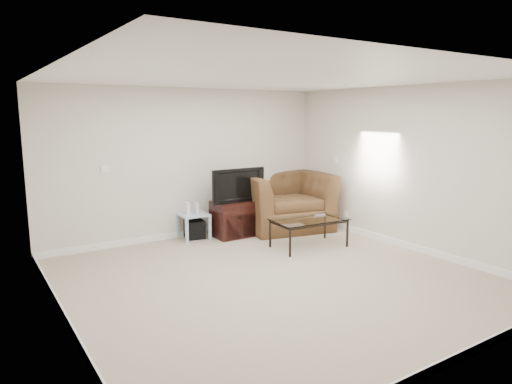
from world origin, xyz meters
TOP-DOWN VIEW (x-y plane):
  - floor at (0.00, 0.00)m, footprint 5.00×5.00m
  - ceiling at (0.00, 0.00)m, footprint 5.00×5.00m
  - wall_back at (0.00, 2.50)m, footprint 5.00×0.02m
  - wall_left at (-2.50, 0.00)m, footprint 0.02×5.00m
  - wall_right at (2.50, 0.00)m, footprint 0.02×5.00m
  - plate_back at (-1.40, 2.49)m, footprint 0.12×0.02m
  - plate_right_switch at (2.49, 1.60)m, footprint 0.02×0.09m
  - plate_right_outlet at (2.49, 1.30)m, footprint 0.02×0.08m
  - tv_stand at (0.62, 2.05)m, footprint 0.74×0.51m
  - dvd_player at (0.62, 2.01)m, footprint 0.38×0.26m
  - television at (0.62, 2.02)m, footprint 0.92×0.19m
  - side_table at (-0.05, 2.28)m, footprint 0.47×0.47m
  - subwoofer at (-0.02, 2.30)m, footprint 0.35×0.35m
  - game_console at (-0.16, 2.27)m, footprint 0.06×0.15m
  - game_case at (0.00, 2.26)m, footprint 0.06×0.13m
  - recliner at (1.68, 2.05)m, footprint 1.72×1.30m
  - coffee_table at (1.26, 0.84)m, footprint 1.20×0.74m
  - remote at (1.57, 0.94)m, footprint 0.19×0.10m

SIDE VIEW (x-z plane):
  - floor at x=0.00m, z-range 0.00..0.00m
  - subwoofer at x=-0.02m, z-range 0.00..0.30m
  - side_table at x=-0.05m, z-range 0.00..0.44m
  - coffee_table at x=1.26m, z-range 0.00..0.45m
  - plate_right_outlet at x=2.49m, z-range 0.24..0.36m
  - tv_stand at x=0.62m, z-range 0.00..0.61m
  - remote at x=1.57m, z-range 0.45..0.47m
  - dvd_player at x=0.62m, z-range 0.48..0.54m
  - game_case at x=0.00m, z-range 0.44..0.61m
  - game_console at x=-0.16m, z-range 0.44..0.63m
  - recliner at x=1.68m, z-range 0.00..1.35m
  - television at x=0.62m, z-range 0.61..1.18m
  - wall_back at x=0.00m, z-range 0.00..2.50m
  - wall_left at x=-2.50m, z-range 0.00..2.50m
  - wall_right at x=2.50m, z-range 0.00..2.50m
  - plate_back at x=-1.40m, z-range 1.19..1.31m
  - plate_right_switch at x=2.49m, z-range 1.19..1.31m
  - ceiling at x=0.00m, z-range 2.50..2.50m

